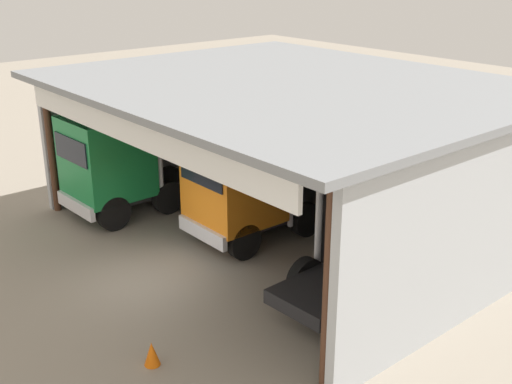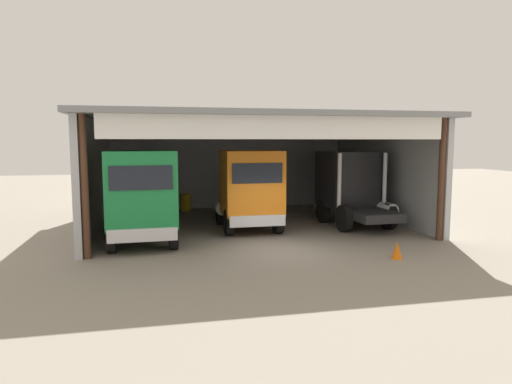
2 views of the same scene
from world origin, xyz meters
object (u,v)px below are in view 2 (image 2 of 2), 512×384
object	(u,v)px
truck_green_right_bay	(141,196)
truck_black_center_right_bay	(352,186)
traffic_cone	(397,250)
oil_drum	(186,202)
truck_orange_left_bay	(249,189)
tool_cart	(267,200)

from	to	relation	value
truck_green_right_bay	truck_black_center_right_bay	bearing A→B (deg)	-166.71
truck_green_right_bay	traffic_cone	bearing A→B (deg)	154.49
truck_black_center_right_bay	oil_drum	bearing A→B (deg)	138.14
truck_green_right_bay	traffic_cone	distance (m)	9.07
truck_green_right_bay	oil_drum	bearing A→B (deg)	-105.93
truck_orange_left_bay	traffic_cone	world-z (taller)	truck_orange_left_bay
truck_orange_left_bay	oil_drum	xyz separation A→B (m)	(-2.26, 6.39, -1.33)
truck_green_right_bay	truck_orange_left_bay	distance (m)	4.85
truck_orange_left_bay	tool_cart	bearing A→B (deg)	-110.45
truck_black_center_right_bay	truck_orange_left_bay	bearing A→B (deg)	-176.90
truck_orange_left_bay	tool_cart	world-z (taller)	truck_orange_left_bay
truck_orange_left_bay	traffic_cone	size ratio (longest dim) A/B	9.45
truck_black_center_right_bay	tool_cart	xyz separation A→B (m)	(-2.60, 5.60, -1.28)
truck_orange_left_bay	traffic_cone	xyz separation A→B (m)	(3.76, -5.65, -1.51)
truck_green_right_bay	oil_drum	size ratio (longest dim) A/B	4.91
truck_black_center_right_bay	oil_drum	distance (m)	9.39
truck_green_right_bay	tool_cart	bearing A→B (deg)	-131.28
truck_orange_left_bay	traffic_cone	distance (m)	6.95
oil_drum	truck_orange_left_bay	bearing A→B (deg)	-70.57
truck_green_right_bay	truck_orange_left_bay	bearing A→B (deg)	-156.83
truck_green_right_bay	truck_black_center_right_bay	xyz separation A→B (m)	(9.30, 2.48, -0.09)
tool_cart	traffic_cone	bearing A→B (deg)	-82.83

